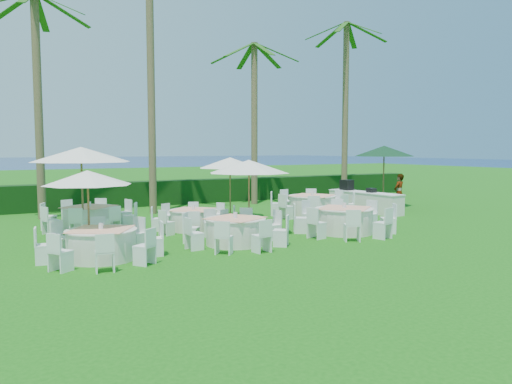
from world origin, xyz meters
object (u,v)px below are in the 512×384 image
umbrella_a (88,178)px  umbrella_green (384,151)px  banquet_table_f (312,205)px  umbrella_d (230,163)px  staff_person (399,192)px  banquet_table_e (194,219)px  banquet_table_d (90,217)px  banquet_table_b (235,230)px  banquet_table_c (344,220)px  umbrella_c (81,154)px  umbrella_b (249,166)px  buffet_table (364,201)px  banquet_table_a (101,243)px

umbrella_a → umbrella_green: 15.15m
banquet_table_f → umbrella_d: size_ratio=1.36×
banquet_table_f → staff_person: bearing=-6.1°
banquet_table_e → banquet_table_f: (5.69, 1.02, 0.08)m
banquet_table_d → banquet_table_f: (8.80, -0.85, 0.03)m
banquet_table_b → banquet_table_c: size_ratio=0.93×
umbrella_c → umbrella_a: bearing=-97.2°
banquet_table_c → umbrella_b: 3.66m
staff_person → banquet_table_e: bearing=-13.7°
umbrella_a → umbrella_green: size_ratio=0.79×
banquet_table_d → umbrella_c: bearing=-115.2°
banquet_table_b → umbrella_c: bearing=130.7°
umbrella_green → buffet_table: 3.19m
banquet_table_a → banquet_table_f: size_ratio=0.90×
umbrella_green → banquet_table_a: bearing=-160.1°
banquet_table_b → banquet_table_a: bearing=-177.8°
banquet_table_b → banquet_table_e: size_ratio=1.12×
umbrella_a → staff_person: size_ratio=1.39×
banquet_table_b → banquet_table_f: (5.58, 4.01, 0.04)m
banquet_table_c → banquet_table_a: bearing=-178.8°
banquet_table_a → umbrella_green: umbrella_green is taller
banquet_table_f → buffet_table: buffet_table is taller
umbrella_d → buffet_table: 6.48m
banquet_table_d → umbrella_d: (5.46, 0.08, 1.82)m
banquet_table_a → banquet_table_d: size_ratio=0.98×
banquet_table_a → umbrella_a: 1.83m
banquet_table_f → umbrella_d: 3.90m
banquet_table_f → banquet_table_c: bearing=-110.9°
banquet_table_a → umbrella_a: size_ratio=1.35×
banquet_table_c → umbrella_b: bearing=159.2°
banquet_table_e → buffet_table: bearing=7.0°
banquet_table_b → umbrella_d: 5.72m
banquet_table_f → umbrella_green: bearing=12.0°
banquet_table_c → umbrella_c: 8.93m
umbrella_a → banquet_table_c: bearing=-4.6°
umbrella_d → umbrella_green: size_ratio=0.87×
banquet_table_a → banquet_table_c: (7.92, 0.17, 0.04)m
staff_person → banquet_table_f: bearing=-22.8°
banquet_table_e → umbrella_b: bearing=-56.9°
banquet_table_a → banquet_table_e: 4.88m
banquet_table_c → umbrella_b: size_ratio=1.27×
banquet_table_d → buffet_table: size_ratio=0.81×
umbrella_green → umbrella_d: bearing=-179.2°
banquet_table_a → banquet_table_b: size_ratio=1.00×
banquet_table_b → buffet_table: size_ratio=0.80×
banquet_table_a → umbrella_green: size_ratio=1.06×
staff_person → umbrella_c: bearing=-19.3°
banquet_table_a → umbrella_c: size_ratio=0.97×
banquet_table_b → staff_person: staff_person is taller
banquet_table_d → umbrella_d: 5.75m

